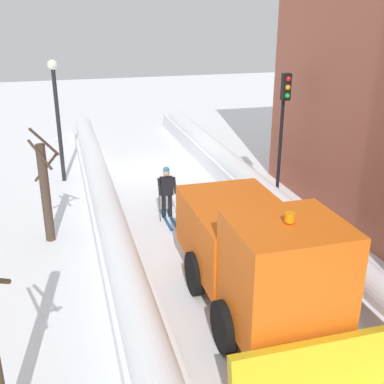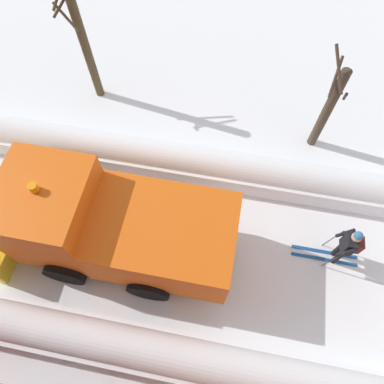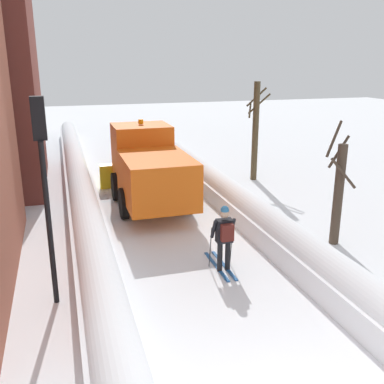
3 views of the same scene
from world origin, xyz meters
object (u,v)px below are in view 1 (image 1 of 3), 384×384
object	(u,v)px
plow_truck	(257,255)
street_lamp	(57,106)
skier	(167,190)
bare_tree_near	(45,191)
traffic_light_pole	(284,115)

from	to	relation	value
plow_truck	street_lamp	size ratio (longest dim) A/B	1.23
skier	street_lamp	world-z (taller)	street_lamp
plow_truck	skier	bearing A→B (deg)	-82.37
plow_truck	bare_tree_near	bearing A→B (deg)	-47.90
traffic_light_pole	street_lamp	bearing A→B (deg)	-30.75
plow_truck	traffic_light_pole	distance (m)	7.25
street_lamp	bare_tree_near	bearing A→B (deg)	84.32
plow_truck	street_lamp	bearing A→B (deg)	-68.93
plow_truck	street_lamp	distance (m)	11.49
street_lamp	bare_tree_near	size ratio (longest dim) A/B	1.33
plow_truck	street_lamp	xyz separation A→B (m)	(4.09, -10.61, 1.64)
skier	street_lamp	distance (m)	6.16
plow_truck	bare_tree_near	world-z (taller)	bare_tree_near
skier	bare_tree_near	world-z (taller)	bare_tree_near
traffic_light_pole	skier	bearing A→B (deg)	3.40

